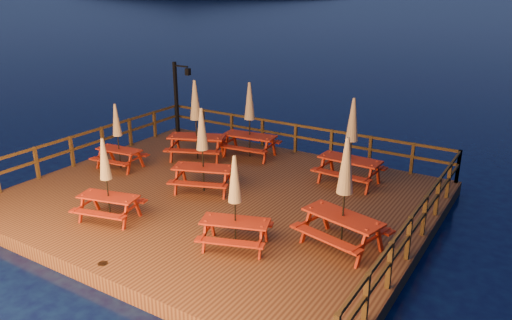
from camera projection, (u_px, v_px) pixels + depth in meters
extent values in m
plane|color=#050631|center=(221.00, 207.00, 15.25)|extent=(500.00, 500.00, 0.00)
cube|color=#432315|center=(221.00, 201.00, 15.19)|extent=(12.00, 10.00, 0.40)
cylinder|color=#3C2813|center=(179.00, 147.00, 21.82)|extent=(0.24, 0.24, 1.40)
cylinder|color=#3C2813|center=(106.00, 289.00, 11.68)|extent=(0.24, 0.24, 1.40)
cylinder|color=#3C2813|center=(292.00, 171.00, 19.03)|extent=(0.24, 0.24, 1.40)
cylinder|color=#3C2813|center=(443.00, 203.00, 16.23)|extent=(0.24, 0.24, 1.40)
cube|color=#3C2813|center=(296.00, 125.00, 18.64)|extent=(11.70, 0.06, 0.09)
cube|color=#3C2813|center=(296.00, 136.00, 18.79)|extent=(11.70, 0.06, 0.09)
cube|color=#3C2813|center=(198.00, 121.00, 21.14)|extent=(0.10, 0.10, 1.10)
cube|color=#3C2813|center=(296.00, 138.00, 18.80)|extent=(0.10, 0.10, 1.10)
cube|color=#3C2813|center=(421.00, 160.00, 16.47)|extent=(0.10, 0.10, 1.10)
cube|color=#3C2813|center=(86.00, 133.00, 17.69)|extent=(0.06, 9.70, 0.09)
cube|color=#3C2813|center=(88.00, 145.00, 17.84)|extent=(0.06, 9.70, 0.09)
cube|color=#3C2813|center=(88.00, 146.00, 17.86)|extent=(0.10, 0.10, 1.10)
cube|color=#3C2813|center=(161.00, 122.00, 20.95)|extent=(0.10, 0.10, 1.10)
cube|color=#3C2813|center=(419.00, 207.00, 11.84)|extent=(0.06, 9.70, 0.09)
cube|color=#3C2813|center=(417.00, 224.00, 11.99)|extent=(0.06, 9.70, 0.09)
cube|color=#3C2813|center=(358.00, 311.00, 8.91)|extent=(0.10, 0.10, 1.10)
cube|color=#3C2813|center=(417.00, 226.00, 12.01)|extent=(0.10, 0.10, 1.10)
cube|color=#3C2813|center=(452.00, 176.00, 15.11)|extent=(0.10, 0.10, 1.10)
cube|color=black|center=(176.00, 98.00, 21.02)|extent=(0.12, 0.12, 3.00)
cube|color=black|center=(181.00, 66.00, 20.39)|extent=(0.70, 0.06, 0.06)
cube|color=black|center=(188.00, 72.00, 20.28)|extent=(0.18, 0.18, 0.28)
sphere|color=#FFB266|center=(188.00, 72.00, 20.28)|extent=(0.14, 0.14, 0.14)
cube|color=#99290D|center=(235.00, 221.00, 11.95)|extent=(1.76, 1.16, 0.05)
cube|color=#99290D|center=(241.00, 222.00, 12.54)|extent=(1.63, 0.80, 0.05)
cube|color=#99290D|center=(229.00, 243.00, 11.53)|extent=(1.63, 0.80, 0.05)
cube|color=#99290D|center=(212.00, 226.00, 12.48)|extent=(0.08, 0.10, 0.69)
cube|color=#99290D|center=(205.00, 237.00, 11.92)|extent=(0.08, 0.10, 0.69)
cube|color=#99290D|center=(266.00, 231.00, 12.20)|extent=(0.08, 0.10, 0.69)
cube|color=#99290D|center=(261.00, 243.00, 11.65)|extent=(0.08, 0.10, 0.69)
cylinder|color=black|center=(235.00, 204.00, 11.79)|extent=(0.04, 0.04, 2.28)
cone|color=tan|center=(235.00, 179.00, 11.58)|extent=(0.33, 0.33, 1.14)
sphere|color=black|center=(234.00, 157.00, 11.40)|extent=(0.06, 0.06, 0.06)
cube|color=#99290D|center=(350.00, 159.00, 15.74)|extent=(1.98, 0.84, 0.05)
cube|color=#99290D|center=(358.00, 163.00, 16.36)|extent=(1.96, 0.39, 0.05)
cube|color=#99290D|center=(341.00, 175.00, 15.35)|extent=(1.96, 0.39, 0.05)
cube|color=#99290D|center=(331.00, 163.00, 16.59)|extent=(0.07, 0.11, 0.81)
cube|color=#99290D|center=(321.00, 170.00, 16.04)|extent=(0.07, 0.11, 0.81)
cube|color=#99290D|center=(378.00, 173.00, 15.72)|extent=(0.07, 0.11, 0.81)
cube|color=#99290D|center=(369.00, 180.00, 15.17)|extent=(0.07, 0.11, 0.81)
cylinder|color=black|center=(351.00, 143.00, 15.56)|extent=(0.05, 0.05, 2.70)
cone|color=tan|center=(353.00, 120.00, 15.31)|extent=(0.39, 0.39, 1.35)
sphere|color=black|center=(354.00, 100.00, 15.10)|extent=(0.08, 0.08, 0.08)
cube|color=#99290D|center=(250.00, 135.00, 18.22)|extent=(2.00, 0.97, 0.05)
cube|color=#99290D|center=(257.00, 139.00, 18.88)|extent=(1.95, 0.52, 0.05)
cube|color=#99290D|center=(242.00, 149.00, 17.78)|extent=(1.95, 0.52, 0.05)
cube|color=#99290D|center=(235.00, 140.00, 18.99)|extent=(0.08, 0.11, 0.80)
cube|color=#99290D|center=(226.00, 146.00, 18.38)|extent=(0.08, 0.11, 0.80)
cube|color=#99290D|center=(274.00, 146.00, 18.33)|extent=(0.08, 0.11, 0.80)
cube|color=#99290D|center=(266.00, 152.00, 17.73)|extent=(0.08, 0.11, 0.80)
cylinder|color=black|center=(250.00, 121.00, 18.04)|extent=(0.05, 0.05, 2.68)
cone|color=tan|center=(250.00, 101.00, 17.79)|extent=(0.39, 0.39, 1.34)
sphere|color=black|center=(249.00, 84.00, 17.58)|extent=(0.08, 0.08, 0.08)
cube|color=#99290D|center=(108.00, 197.00, 13.36)|extent=(1.71, 1.00, 0.04)
cube|color=#99290D|center=(120.00, 198.00, 13.93)|extent=(1.62, 0.64, 0.04)
cube|color=#99290D|center=(98.00, 214.00, 12.97)|extent=(1.62, 0.64, 0.04)
cube|color=#99290D|center=(95.00, 201.00, 13.93)|extent=(0.07, 0.10, 0.67)
cube|color=#99290D|center=(82.00, 209.00, 13.40)|extent=(0.07, 0.10, 0.67)
cube|color=#99290D|center=(137.00, 207.00, 13.55)|extent=(0.07, 0.10, 0.67)
cube|color=#99290D|center=(125.00, 216.00, 13.02)|extent=(0.07, 0.10, 0.67)
cylinder|color=black|center=(107.00, 181.00, 13.21)|extent=(0.04, 0.04, 2.24)
cone|color=tan|center=(104.00, 159.00, 13.00)|extent=(0.32, 0.32, 1.12)
sphere|color=black|center=(102.00, 140.00, 12.83)|extent=(0.06, 0.06, 0.06)
cube|color=#99290D|center=(343.00, 217.00, 11.90)|extent=(2.07, 1.19, 0.05)
cube|color=#99290D|center=(358.00, 220.00, 12.44)|extent=(1.97, 0.75, 0.05)
cube|color=#99290D|center=(325.00, 238.00, 11.58)|extent=(1.97, 0.75, 0.05)
cube|color=#99290D|center=(324.00, 217.00, 12.82)|extent=(0.09, 0.12, 0.81)
cube|color=#99290D|center=(306.00, 226.00, 12.35)|extent=(0.09, 0.12, 0.81)
cube|color=#99290D|center=(379.00, 238.00, 11.73)|extent=(0.09, 0.12, 0.81)
cube|color=#99290D|center=(362.00, 249.00, 11.25)|extent=(0.09, 0.12, 0.81)
cylinder|color=black|center=(344.00, 196.00, 11.72)|extent=(0.05, 0.05, 2.71)
cone|color=tan|center=(346.00, 166.00, 11.46)|extent=(0.39, 0.39, 1.35)
sphere|color=black|center=(348.00, 140.00, 11.25)|extent=(0.08, 0.08, 0.08)
cube|color=#99290D|center=(197.00, 136.00, 17.98)|extent=(2.16, 1.52, 0.06)
cube|color=#99290D|center=(202.00, 140.00, 18.72)|extent=(1.97, 1.09, 0.06)
cube|color=#99290D|center=(192.00, 151.00, 17.47)|extent=(1.97, 1.09, 0.06)
cube|color=#99290D|center=(178.00, 143.00, 18.58)|extent=(0.11, 0.13, 0.84)
cube|color=#99290D|center=(172.00, 150.00, 17.89)|extent=(0.11, 0.13, 0.84)
cube|color=#99290D|center=(222.00, 145.00, 18.35)|extent=(0.11, 0.13, 0.84)
cube|color=#99290D|center=(217.00, 152.00, 17.66)|extent=(0.11, 0.13, 0.84)
cylinder|color=black|center=(196.00, 122.00, 17.79)|extent=(0.05, 0.05, 2.80)
cone|color=tan|center=(195.00, 100.00, 17.53)|extent=(0.40, 0.40, 1.40)
sphere|color=black|center=(194.00, 82.00, 17.31)|extent=(0.08, 0.08, 0.08)
cube|color=#99290D|center=(203.00, 168.00, 15.19)|extent=(1.96, 1.31, 0.05)
cube|color=#99290D|center=(209.00, 170.00, 15.86)|extent=(1.81, 0.91, 0.05)
cube|color=#99290D|center=(198.00, 184.00, 14.73)|extent=(1.81, 0.91, 0.05)
cube|color=#99290D|center=(184.00, 174.00, 15.77)|extent=(0.09, 0.12, 0.76)
cube|color=#99290D|center=(176.00, 181.00, 15.15)|extent=(0.09, 0.12, 0.76)
cube|color=#99290D|center=(230.00, 177.00, 15.49)|extent=(0.09, 0.12, 0.76)
cube|color=#99290D|center=(225.00, 185.00, 14.87)|extent=(0.09, 0.12, 0.76)
cylinder|color=black|center=(203.00, 152.00, 15.02)|extent=(0.04, 0.04, 2.54)
cone|color=tan|center=(202.00, 129.00, 14.78)|extent=(0.37, 0.37, 1.27)
sphere|color=black|center=(201.00, 110.00, 14.58)|extent=(0.07, 0.07, 0.07)
cube|color=#99290D|center=(119.00, 150.00, 17.14)|extent=(1.64, 0.77, 0.04)
cube|color=#99290D|center=(130.00, 152.00, 17.68)|extent=(1.60, 0.40, 0.04)
cube|color=#99290D|center=(109.00, 161.00, 16.79)|extent=(1.60, 0.40, 0.04)
cube|color=#99290D|center=(111.00, 153.00, 17.77)|extent=(0.06, 0.09, 0.66)
cube|color=#99290D|center=(99.00, 158.00, 17.28)|extent=(0.06, 0.09, 0.66)
cube|color=#99290D|center=(141.00, 159.00, 17.22)|extent=(0.06, 0.09, 0.66)
cube|color=#99290D|center=(129.00, 164.00, 16.73)|extent=(0.06, 0.09, 0.66)
cylinder|color=black|center=(118.00, 137.00, 16.99)|extent=(0.04, 0.04, 2.20)
cone|color=tan|center=(116.00, 120.00, 16.79)|extent=(0.32, 0.32, 1.10)
sphere|color=black|center=(115.00, 105.00, 16.61)|extent=(0.06, 0.06, 0.06)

